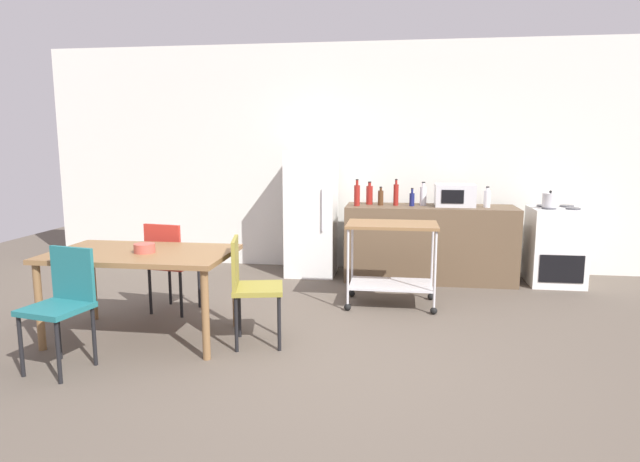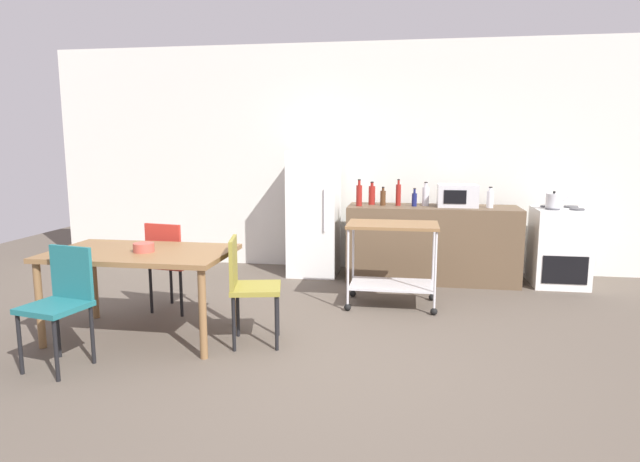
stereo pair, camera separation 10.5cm
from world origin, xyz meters
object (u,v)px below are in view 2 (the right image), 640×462
(microwave, at_px, (457,196))
(fruit_bowl, at_px, (144,247))
(chair_red, at_px, (171,260))
(bottle_soy_sauce, at_px, (414,199))
(stove_oven, at_px, (559,247))
(bottle_olive_oil, at_px, (490,199))
(refrigerator, at_px, (314,213))
(chair_teal, at_px, (61,298))
(bottle_sesame_oil, at_px, (359,195))
(bottle_soda, at_px, (383,198))
(bottle_sparkling_water, at_px, (426,196))
(chair_olive, at_px, (248,283))
(bottle_wine, at_px, (398,194))
(kettle, at_px, (554,201))
(kitchen_cart, at_px, (392,251))
(dining_table, at_px, (141,260))
(bottle_vinegar, at_px, (372,195))

(microwave, distance_m, fruit_bowl, 3.66)
(chair_red, bearing_deg, bottle_soy_sauce, -135.30)
(bottle_soy_sauce, xyz_separation_m, microwave, (0.50, 0.05, 0.04))
(stove_oven, xyz_separation_m, bottle_olive_oil, (-0.81, -0.06, 0.55))
(refrigerator, relative_size, microwave, 3.37)
(bottle_olive_oil, bearing_deg, chair_teal, -138.77)
(bottle_sesame_oil, bearing_deg, chair_red, -136.94)
(bottle_soda, height_order, bottle_sparkling_water, bottle_sparkling_water)
(microwave, bearing_deg, chair_red, -149.09)
(chair_olive, bearing_deg, refrigerator, -15.03)
(microwave, xyz_separation_m, bottle_olive_oil, (0.36, -0.06, -0.03))
(chair_teal, xyz_separation_m, chair_red, (0.24, 1.37, 0.00))
(refrigerator, height_order, bottle_sesame_oil, refrigerator)
(bottle_soda, height_order, bottle_wine, bottle_wine)
(stove_oven, relative_size, kettle, 3.84)
(bottle_wine, height_order, kettle, bottle_wine)
(stove_oven, bearing_deg, bottle_sparkling_water, 178.51)
(bottle_soy_sauce, bearing_deg, bottle_sparkling_water, 32.50)
(chair_olive, xyz_separation_m, bottle_soy_sauce, (1.34, 2.36, 0.47))
(fruit_bowl, bearing_deg, bottle_soda, 52.33)
(stove_oven, relative_size, bottle_wine, 2.91)
(chair_teal, relative_size, kettle, 3.71)
(chair_red, relative_size, kettle, 3.71)
(chair_teal, height_order, stove_oven, stove_oven)
(bottle_wine, bearing_deg, chair_red, -141.85)
(bottle_wine, distance_m, kettle, 1.74)
(stove_oven, xyz_separation_m, bottle_wine, (-1.86, -0.01, 0.58))
(bottle_sesame_oil, height_order, bottle_soy_sauce, bottle_sesame_oil)
(chair_olive, distance_m, chair_red, 1.22)
(refrigerator, bearing_deg, kitchen_cart, -50.25)
(chair_teal, bearing_deg, fruit_bowl, 74.09)
(refrigerator, relative_size, fruit_bowl, 8.97)
(dining_table, xyz_separation_m, bottle_wine, (2.09, 2.37, 0.36))
(dining_table, xyz_separation_m, chair_olive, (0.94, -0.02, -0.15))
(chair_teal, bearing_deg, bottle_olive_oil, 52.89)
(bottle_olive_oil, bearing_deg, dining_table, -143.53)
(bottle_soy_sauce, bearing_deg, refrigerator, 174.14)
(bottle_sesame_oil, relative_size, bottle_wine, 1.00)
(dining_table, xyz_separation_m, refrigerator, (1.05, 2.46, 0.10))
(dining_table, xyz_separation_m, stove_oven, (3.95, 2.38, -0.22))
(kitchen_cart, bearing_deg, kettle, 30.48)
(bottle_vinegar, relative_size, kettle, 1.16)
(chair_teal, height_order, microwave, microwave)
(chair_olive, xyz_separation_m, kettle, (2.90, 2.30, 0.48))
(bottle_soda, xyz_separation_m, bottle_wine, (0.18, 0.00, 0.04))
(chair_teal, height_order, bottle_soda, bottle_soda)
(refrigerator, xyz_separation_m, bottle_olive_oil, (2.09, -0.14, 0.23))
(bottle_sesame_oil, bearing_deg, fruit_bowl, -124.52)
(bottle_soy_sauce, relative_size, bottle_sparkling_water, 0.76)
(bottle_soda, xyz_separation_m, fruit_bowl, (-1.86, -2.41, -0.21))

